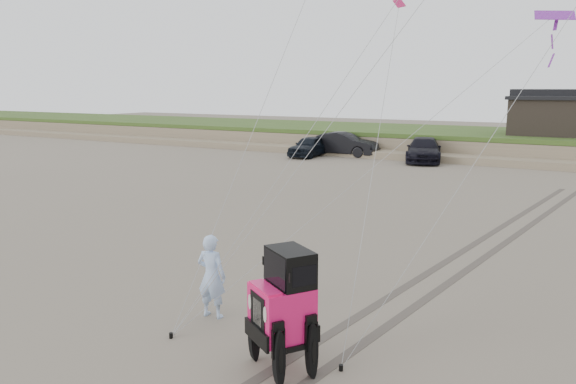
% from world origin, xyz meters
% --- Properties ---
extents(ground, '(160.00, 160.00, 0.00)m').
position_xyz_m(ground, '(0.00, 0.00, 0.00)').
color(ground, '#6B6054').
rests_on(ground, ground).
extents(dune_ridge, '(160.00, 14.25, 1.73)m').
position_xyz_m(dune_ridge, '(0.00, 37.50, 0.82)').
color(dune_ridge, '#7A6B54').
rests_on(dune_ridge, ground).
extents(cabin, '(6.40, 5.40, 3.35)m').
position_xyz_m(cabin, '(2.00, 37.00, 3.24)').
color(cabin, black).
rests_on(cabin, dune_ridge).
extents(truck_a, '(1.88, 4.63, 1.57)m').
position_xyz_m(truck_a, '(-14.19, 28.77, 0.79)').
color(truck_a, black).
rests_on(truck_a, ground).
extents(truck_b, '(5.49, 2.05, 1.79)m').
position_xyz_m(truck_b, '(-12.21, 30.57, 0.90)').
color(truck_b, black).
rests_on(truck_b, ground).
extents(truck_c, '(3.77, 6.20, 1.68)m').
position_xyz_m(truck_c, '(-5.76, 30.11, 0.84)').
color(truck_c, black).
rests_on(truck_c, ground).
extents(jeep, '(4.52, 5.32, 1.85)m').
position_xyz_m(jeep, '(0.48, -0.72, 0.92)').
color(jeep, '#EF1665').
rests_on(jeep, ground).
extents(man, '(0.76, 0.54, 1.96)m').
position_xyz_m(man, '(-2.14, 0.60, 0.98)').
color(man, '#99BBED').
rests_on(man, ground).
extents(stake_main, '(0.08, 0.08, 0.12)m').
position_xyz_m(stake_main, '(-2.21, -0.75, 0.06)').
color(stake_main, black).
rests_on(stake_main, ground).
extents(stake_aux, '(0.08, 0.08, 0.12)m').
position_xyz_m(stake_aux, '(1.48, -0.24, 0.06)').
color(stake_aux, black).
rests_on(stake_aux, ground).
extents(tire_tracks, '(5.22, 29.74, 0.01)m').
position_xyz_m(tire_tracks, '(2.00, 8.00, 0.00)').
color(tire_tracks, '#4C443D').
rests_on(tire_tracks, ground).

